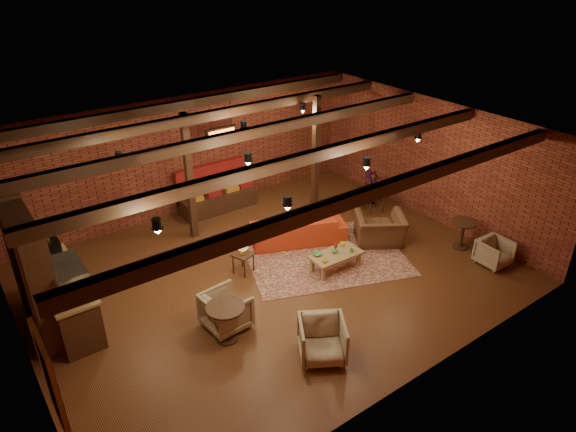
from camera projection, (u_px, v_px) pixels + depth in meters
floor at (272, 275)px, 11.49m from camera, size 10.00×10.00×0.00m
ceiling at (269, 138)px, 10.00m from camera, size 10.00×8.00×0.02m
wall_back at (186, 155)px, 13.62m from camera, size 10.00×0.02×3.20m
wall_front at (416, 308)px, 7.87m from camera, size 10.00×0.02×3.20m
wall_left at (10, 295)px, 8.16m from camera, size 0.02×8.00×3.20m
wall_right at (430, 160)px, 13.33m from camera, size 0.02×8.00×3.20m
ceiling_beams at (269, 144)px, 10.05m from camera, size 9.80×6.40×0.22m
ceiling_pipe at (229, 134)px, 11.31m from camera, size 9.60×0.12×0.12m
post_left at (189, 178)px, 12.30m from camera, size 0.16×0.16×3.20m
post_right at (316, 155)px, 13.63m from camera, size 0.16×0.16×3.20m
service_counter at (63, 287)px, 9.71m from camera, size 0.80×2.50×1.60m
plant_counter at (61, 262)px, 9.71m from camera, size 0.35×0.39×0.30m
shelving_hutch at (34, 274)px, 9.39m from camera, size 0.52×2.00×2.40m
chalkboard_menu at (52, 381)px, 6.54m from camera, size 0.08×0.96×1.46m
banquette at (217, 193)px, 14.12m from camera, size 2.10×0.70×1.00m
service_sign at (221, 133)px, 12.93m from camera, size 0.86×0.06×0.30m
ceiling_spotlights at (270, 155)px, 10.16m from camera, size 6.40×4.40×0.28m
rug at (325, 255)px, 12.21m from camera, size 4.38×3.88×0.01m
sofa at (298, 229)px, 12.67m from camera, size 2.49×1.73×0.68m
coffee_table at (335, 255)px, 11.52m from camera, size 1.21×0.63×0.66m
side_table_lamp at (243, 248)px, 11.28m from camera, size 0.51×0.51×0.84m
round_table_left at (226, 317)px, 9.39m from camera, size 0.72×0.72×0.75m
armchair_a at (226, 309)px, 9.75m from camera, size 0.81×0.85×0.82m
armchair_b at (322, 338)px, 9.02m from camera, size 1.08×1.06×0.83m
armchair_right at (380, 224)px, 12.52m from camera, size 1.38×1.26×1.01m
side_table_book at (374, 194)px, 14.03m from camera, size 0.61×0.61×0.58m
round_table_right at (463, 230)px, 12.32m from camera, size 0.61×0.61×0.71m
armchair_far at (494, 251)px, 11.72m from camera, size 0.69×0.64×0.69m
plant_tall at (373, 157)px, 14.13m from camera, size 1.64×1.64×2.76m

